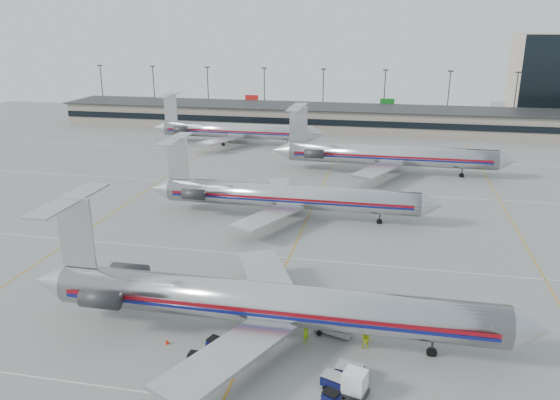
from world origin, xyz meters
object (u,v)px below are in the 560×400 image
(jet_foreground, at_px, (261,302))
(belt_loader, at_px, (334,328))
(tug_center, at_px, (218,350))
(uld_container, at_px, (355,384))
(jet_second_row, at_px, (284,196))

(jet_foreground, distance_m, belt_loader, 7.57)
(belt_loader, bearing_deg, tug_center, -129.36)
(jet_foreground, height_order, tug_center, jet_foreground)
(tug_center, xyz_separation_m, uld_container, (12.02, -2.47, 0.16))
(tug_center, height_order, uld_container, uld_container)
(jet_foreground, relative_size, uld_container, 19.72)
(jet_second_row, height_order, tug_center, jet_second_row)
(belt_loader, bearing_deg, uld_container, -56.01)
(jet_foreground, xyz_separation_m, belt_loader, (6.66, 1.85, -3.07))
(uld_container, bearing_deg, tug_center, -175.36)
(jet_second_row, xyz_separation_m, uld_container, (13.53, -39.72, -2.28))
(uld_container, relative_size, belt_loader, 0.56)
(jet_foreground, relative_size, jet_second_row, 1.09)
(jet_foreground, height_order, belt_loader, jet_foreground)
(uld_container, bearing_deg, belt_loader, 122.49)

